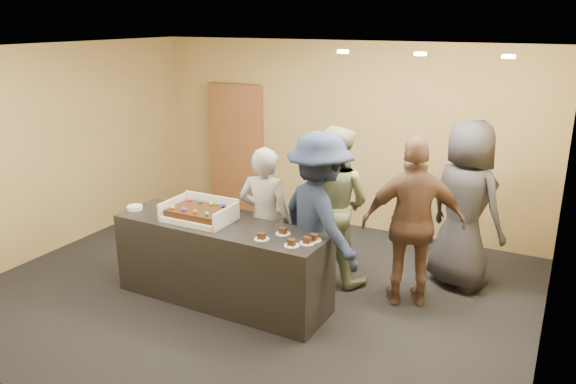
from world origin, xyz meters
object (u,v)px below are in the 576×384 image
at_px(sheet_cake, 199,211).
at_px(person_server_grey, 265,221).
at_px(person_dark_suit, 465,205).
at_px(storage_cabinet, 236,147).
at_px(person_navy_man, 319,221).
at_px(person_brown_extra, 413,223).
at_px(person_sage_man, 334,205).
at_px(serving_counter, 222,263).
at_px(cake_box, 201,215).
at_px(plate_stack, 135,208).

distance_m(sheet_cake, person_server_grey, 0.74).
bearing_deg(sheet_cake, person_dark_suit, 32.64).
bearing_deg(storage_cabinet, person_server_grey, -51.44).
xyz_separation_m(person_navy_man, person_brown_extra, (0.89, 0.45, -0.02)).
height_order(storage_cabinet, person_sage_man, storage_cabinet).
bearing_deg(storage_cabinet, person_dark_suit, -17.09).
bearing_deg(storage_cabinet, person_navy_man, -42.81).
bearing_deg(serving_counter, sheet_cake, -178.87).
relative_size(storage_cabinet, person_brown_extra, 1.09).
xyz_separation_m(person_server_grey, person_brown_extra, (1.55, 0.45, 0.09)).
xyz_separation_m(cake_box, sheet_cake, (-0.00, -0.03, 0.05)).
xyz_separation_m(person_server_grey, person_sage_man, (0.56, 0.62, 0.09)).
height_order(serving_counter, plate_stack, plate_stack).
xyz_separation_m(storage_cabinet, person_server_grey, (1.86, -2.33, -0.17)).
distance_m(cake_box, person_brown_extra, 2.29).
bearing_deg(serving_counter, person_dark_suit, 36.85).
xyz_separation_m(plate_stack, person_navy_man, (2.09, 0.50, 0.03)).
distance_m(plate_stack, person_sage_man, 2.29).
bearing_deg(plate_stack, serving_counter, 2.75).
relative_size(sheet_cake, person_server_grey, 0.37).
height_order(sheet_cake, person_brown_extra, person_brown_extra).
height_order(person_server_grey, person_brown_extra, person_brown_extra).
distance_m(serving_counter, person_dark_suit, 2.81).
relative_size(serving_counter, person_sage_man, 1.29).
xyz_separation_m(cake_box, person_brown_extra, (2.12, 0.87, -0.02)).
distance_m(person_brown_extra, person_dark_suit, 0.81).
xyz_separation_m(serving_counter, person_sage_man, (0.86, 1.07, 0.48)).
relative_size(cake_box, sheet_cake, 1.17).
bearing_deg(person_dark_suit, person_sage_man, 48.61).
bearing_deg(storage_cabinet, person_sage_man, -35.18).
distance_m(storage_cabinet, person_server_grey, 2.98).
bearing_deg(sheet_cake, cake_box, 89.02).
relative_size(sheet_cake, plate_stack, 3.56).
height_order(person_navy_man, person_dark_suit, person_dark_suit).
xyz_separation_m(sheet_cake, plate_stack, (-0.86, -0.05, -0.08)).
height_order(storage_cabinet, person_navy_man, storage_cabinet).
bearing_deg(storage_cabinet, person_brown_extra, -28.87).
distance_m(serving_counter, person_brown_extra, 2.11).
distance_m(plate_stack, person_navy_man, 2.15).
bearing_deg(person_brown_extra, plate_stack, -5.61).
relative_size(cake_box, person_sage_man, 0.39).
bearing_deg(person_server_grey, cake_box, 29.58).
bearing_deg(plate_stack, person_brown_extra, 17.80).
distance_m(serving_counter, person_sage_man, 1.45).
bearing_deg(person_sage_man, person_dark_suit, -151.12).
height_order(serving_counter, person_brown_extra, person_brown_extra).
bearing_deg(sheet_cake, plate_stack, -176.38).
distance_m(person_server_grey, person_dark_suit, 2.27).
bearing_deg(person_server_grey, storage_cabinet, -58.51).
xyz_separation_m(cake_box, person_navy_man, (1.23, 0.42, 0.00)).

